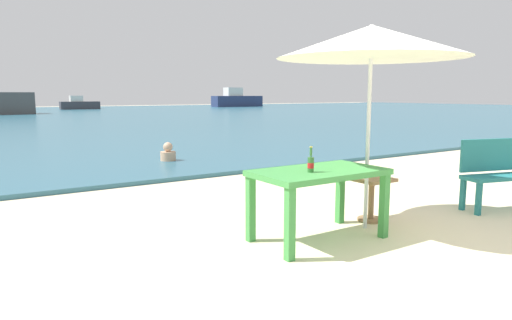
# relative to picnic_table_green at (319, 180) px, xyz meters

# --- Properties ---
(ground_plane) EXTENTS (120.00, 120.00, 0.00)m
(ground_plane) POSITION_rel_picnic_table_green_xyz_m (0.86, -1.12, -0.65)
(ground_plane) COLOR beige
(sea_water) EXTENTS (120.00, 50.00, 0.08)m
(sea_water) POSITION_rel_picnic_table_green_xyz_m (0.86, 28.88, -0.61)
(sea_water) COLOR #2D6075
(sea_water) RESTS_ON ground_plane
(picnic_table_green) EXTENTS (1.40, 0.80, 0.76)m
(picnic_table_green) POSITION_rel_picnic_table_green_xyz_m (0.00, 0.00, 0.00)
(picnic_table_green) COLOR #3D8C42
(picnic_table_green) RESTS_ON ground_plane
(beer_bottle_amber) EXTENTS (0.07, 0.07, 0.26)m
(beer_bottle_amber) POSITION_rel_picnic_table_green_xyz_m (-0.18, -0.08, 0.20)
(beer_bottle_amber) COLOR #2D662D
(beer_bottle_amber) RESTS_ON picnic_table_green
(patio_umbrella) EXTENTS (2.10, 2.10, 2.30)m
(patio_umbrella) POSITION_rel_picnic_table_green_xyz_m (0.73, 0.01, 1.47)
(patio_umbrella) COLOR silver
(patio_umbrella) RESTS_ON ground_plane
(side_table_wood) EXTENTS (0.44, 0.44, 0.54)m
(side_table_wood) POSITION_rel_picnic_table_green_xyz_m (1.02, 0.20, -0.30)
(side_table_wood) COLOR olive
(side_table_wood) RESTS_ON ground_plane
(bench_teal_center) EXTENTS (1.25, 0.67, 0.95)m
(bench_teal_center) POSITION_rel_picnic_table_green_xyz_m (2.96, -0.33, -0.11)
(bench_teal_center) COLOR #237275
(bench_teal_center) RESTS_ON ground_plane
(swimmer_person) EXTENTS (0.34, 0.34, 0.41)m
(swimmer_person) POSITION_rel_picnic_table_green_xyz_m (0.70, 5.88, -0.41)
(swimmer_person) COLOR tan
(swimmer_person) RESTS_ON sea_water
(boat_sailboat) EXTENTS (3.66, 1.00, 1.33)m
(boat_sailboat) POSITION_rel_picnic_table_green_xyz_m (6.80, 43.46, -0.09)
(boat_sailboat) COLOR #38383F
(boat_sailboat) RESTS_ON sea_water
(boat_barge) EXTENTS (6.15, 1.68, 2.24)m
(boat_barge) POSITION_rel_picnic_table_green_xyz_m (24.61, 43.23, 0.23)
(boat_barge) COLOR navy
(boat_barge) RESTS_ON sea_water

